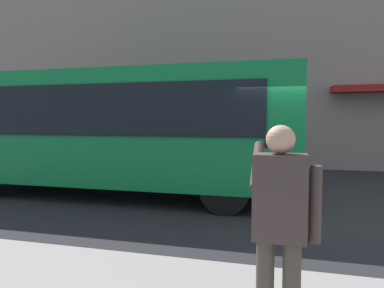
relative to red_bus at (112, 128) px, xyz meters
The scene contains 4 objects.
ground_plane 4.82m from the red_bus, behind, with size 60.00×60.00×0.00m, color #232326.
building_facade_far 9.03m from the red_bus, 124.75° to the right, with size 28.00×1.55×12.00m.
red_bus is the anchor object (origin of this frame).
pedestrian_photographer 6.63m from the red_bus, 128.45° to the left, with size 0.53×0.52×1.70m.
Camera 1 is at (0.39, 7.61, 1.89)m, focal length 32.53 mm.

